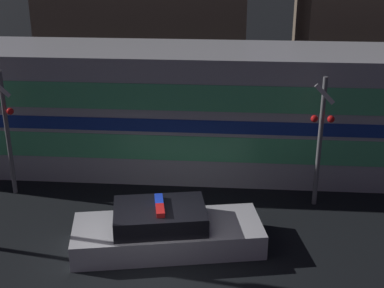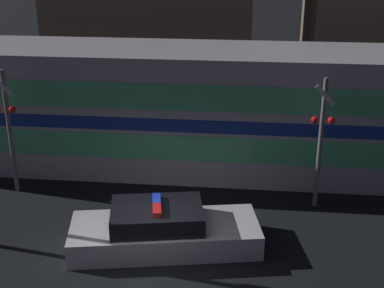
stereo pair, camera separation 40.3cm
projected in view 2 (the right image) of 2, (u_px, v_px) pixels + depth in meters
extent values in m
plane|color=black|center=(149.00, 269.00, 12.48)|extent=(120.00, 120.00, 0.00)
cube|color=#B7BABF|center=(213.00, 110.00, 17.23)|extent=(22.26, 3.18, 3.97)
cube|color=#193899|center=(209.00, 127.00, 15.75)|extent=(21.82, 0.03, 0.40)
cube|color=#59D88C|center=(209.00, 149.00, 16.02)|extent=(21.15, 0.02, 0.79)
cube|color=#59D88C|center=(209.00, 99.00, 15.43)|extent=(21.15, 0.02, 0.79)
cube|color=silver|center=(165.00, 235.00, 13.30)|extent=(4.90, 2.60, 0.63)
cube|color=black|center=(157.00, 216.00, 13.08)|extent=(2.48, 1.93, 0.48)
cube|color=red|center=(157.00, 210.00, 12.73)|extent=(0.30, 0.55, 0.12)
cube|color=blue|center=(156.00, 200.00, 13.21)|extent=(0.30, 0.55, 0.12)
cylinder|color=slate|center=(320.00, 145.00, 14.72)|extent=(0.13, 0.13, 3.77)
sphere|color=red|center=(315.00, 120.00, 14.35)|extent=(0.20, 0.20, 0.20)
sphere|color=red|center=(332.00, 120.00, 14.30)|extent=(0.20, 0.20, 0.20)
cube|color=white|center=(325.00, 95.00, 14.11)|extent=(0.58, 0.03, 0.58)
cylinder|color=slate|center=(10.00, 133.00, 15.63)|extent=(0.13, 0.13, 3.76)
sphere|color=red|center=(12.00, 110.00, 15.21)|extent=(0.20, 0.20, 0.20)
cube|color=white|center=(2.00, 86.00, 15.02)|extent=(0.58, 0.03, 0.58)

